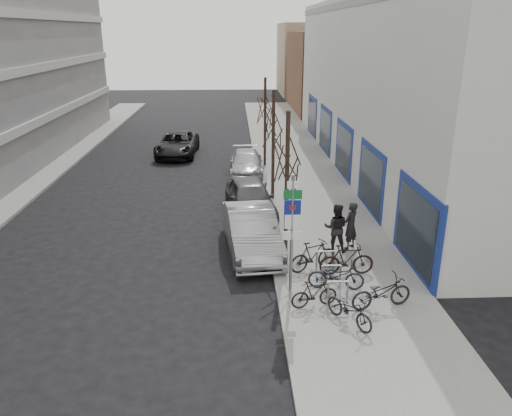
{
  "coord_description": "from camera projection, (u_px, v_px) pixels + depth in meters",
  "views": [
    {
      "loc": [
        0.71,
        -13.85,
        8.15
      ],
      "look_at": [
        1.47,
        3.32,
        2.0
      ],
      "focal_mm": 35.0,
      "sensor_mm": 36.0,
      "label": 1
    }
  ],
  "objects": [
    {
      "name": "bike_near_left",
      "position": [
        350.0,
        307.0,
        14.25
      ],
      "size": [
        1.4,
        1.74,
        1.06
      ],
      "primitive_type": "imported",
      "rotation": [
        0.0,
        0.0,
        0.58
      ],
      "color": "black",
      "rests_on": "sidewalk_east"
    },
    {
      "name": "highway_sign_pole",
      "position": [
        292.0,
        230.0,
        15.0
      ],
      "size": [
        0.55,
        0.1,
        4.2
      ],
      "color": "gray",
      "rests_on": "ground"
    },
    {
      "name": "meter_mid",
      "position": [
        266.0,
        192.0,
        23.52
      ],
      "size": [
        0.1,
        0.08,
        1.27
      ],
      "color": "gray",
      "rests_on": "sidewalk_east"
    },
    {
      "name": "ground",
      "position": [
        214.0,
        304.0,
        15.74
      ],
      "size": [
        120.0,
        120.0,
        0.0
      ],
      "primitive_type": "plane",
      "color": "black",
      "rests_on": "ground"
    },
    {
      "name": "tree_far",
      "position": [
        265.0,
        101.0,
        29.99
      ],
      "size": [
        1.8,
        1.8,
        5.5
      ],
      "color": "black",
      "rests_on": "ground"
    },
    {
      "name": "commercial_building",
      "position": [
        506.0,
        86.0,
        29.81
      ],
      "size": [
        20.0,
        32.0,
        10.0
      ],
      "primitive_type": "cube",
      "color": "#B7B7B2",
      "rests_on": "ground"
    },
    {
      "name": "parked_car_mid",
      "position": [
        250.0,
        197.0,
        23.06
      ],
      "size": [
        2.62,
        5.14,
        1.68
      ],
      "primitive_type": "imported",
      "rotation": [
        0.0,
        0.0,
        0.13
      ],
      "color": "#48474C",
      "rests_on": "ground"
    },
    {
      "name": "bike_far_inner",
      "position": [
        347.0,
        259.0,
        17.09
      ],
      "size": [
        1.92,
        0.62,
        1.16
      ],
      "primitive_type": "imported",
      "rotation": [
        0.0,
        0.0,
        1.6
      ],
      "color": "black",
      "rests_on": "sidewalk_east"
    },
    {
      "name": "lane_car",
      "position": [
        177.0,
        144.0,
        34.14
      ],
      "size": [
        2.77,
        5.65,
        1.55
      ],
      "primitive_type": "imported",
      "rotation": [
        0.0,
        0.0,
        -0.04
      ],
      "color": "black",
      "rests_on": "ground"
    },
    {
      "name": "tree_mid",
      "position": [
        273.0,
        119.0,
        23.87
      ],
      "size": [
        1.8,
        1.8,
        5.5
      ],
      "color": "black",
      "rests_on": "ground"
    },
    {
      "name": "meter_back",
      "position": [
        260.0,
        163.0,
        28.69
      ],
      "size": [
        0.1,
        0.08,
        1.27
      ],
      "color": "gray",
      "rests_on": "sidewalk_east"
    },
    {
      "name": "sidewalk_east",
      "position": [
        310.0,
        199.0,
        25.31
      ],
      "size": [
        5.0,
        70.0,
        0.15
      ],
      "primitive_type": "cube",
      "color": "slate",
      "rests_on": "ground"
    },
    {
      "name": "pedestrian_near",
      "position": [
        351.0,
        226.0,
        19.08
      ],
      "size": [
        0.8,
        0.8,
        1.87
      ],
      "primitive_type": "imported",
      "rotation": [
        0.0,
        0.0,
        3.92
      ],
      "color": "black",
      "rests_on": "sidewalk_east"
    },
    {
      "name": "bike_mid_curb",
      "position": [
        336.0,
        273.0,
        16.16
      ],
      "size": [
        1.88,
        0.82,
        1.11
      ],
      "primitive_type": "imported",
      "rotation": [
        0.0,
        0.0,
        1.42
      ],
      "color": "black",
      "rests_on": "sidewalk_east"
    },
    {
      "name": "parked_car_back",
      "position": [
        246.0,
        163.0,
        29.62
      ],
      "size": [
        1.98,
        4.75,
        1.37
      ],
      "primitive_type": "imported",
      "rotation": [
        0.0,
        0.0,
        -0.01
      ],
      "color": "#A3A3A8",
      "rests_on": "ground"
    },
    {
      "name": "pedestrian_far",
      "position": [
        336.0,
        227.0,
        18.86
      ],
      "size": [
        0.79,
        0.62,
        1.91
      ],
      "primitive_type": "imported",
      "rotation": [
        0.0,
        0.0,
        2.92
      ],
      "color": "black",
      "rests_on": "sidewalk_east"
    },
    {
      "name": "tan_building_far",
      "position": [
        329.0,
        59.0,
        66.52
      ],
      "size": [
        13.0,
        12.0,
        9.0
      ],
      "primitive_type": "cube",
      "color": "#937A5B",
      "rests_on": "ground"
    },
    {
      "name": "parked_car_front",
      "position": [
        252.0,
        231.0,
        19.17
      ],
      "size": [
        2.38,
        5.37,
        1.71
      ],
      "primitive_type": "imported",
      "rotation": [
        0.0,
        0.0,
        0.11
      ],
      "color": "#96979B",
      "rests_on": "ground"
    },
    {
      "name": "bike_near_right",
      "position": [
        314.0,
        293.0,
        15.13
      ],
      "size": [
        1.56,
        0.76,
        0.91
      ],
      "primitive_type": "imported",
      "rotation": [
        0.0,
        0.0,
        1.79
      ],
      "color": "black",
      "rests_on": "sidewalk_east"
    },
    {
      "name": "brick_building_far",
      "position": [
        350.0,
        72.0,
        52.56
      ],
      "size": [
        12.0,
        14.0,
        8.0
      ],
      "primitive_type": "cube",
      "color": "brown",
      "rests_on": "ground"
    },
    {
      "name": "bike_mid_inner",
      "position": [
        313.0,
        255.0,
        17.44
      ],
      "size": [
        1.92,
        1.26,
        1.13
      ],
      "primitive_type": "imported",
      "rotation": [
        0.0,
        0.0,
        1.99
      ],
      "color": "black",
      "rests_on": "sidewalk_east"
    },
    {
      "name": "meter_front",
      "position": [
        275.0,
        238.0,
        18.34
      ],
      "size": [
        0.1,
        0.08,
        1.27
      ],
      "color": "gray",
      "rests_on": "sidewalk_east"
    },
    {
      "name": "tree_near",
      "position": [
        288.0,
        150.0,
        17.76
      ],
      "size": [
        1.8,
        1.8,
        5.5
      ],
      "color": "black",
      "rests_on": "ground"
    },
    {
      "name": "bike_rack",
      "position": [
        331.0,
        274.0,
        16.24
      ],
      "size": [
        0.66,
        2.26,
        0.83
      ],
      "color": "gray",
      "rests_on": "sidewalk_east"
    },
    {
      "name": "bike_far_curb",
      "position": [
        382.0,
        290.0,
        15.05
      ],
      "size": [
        2.05,
        1.04,
        1.2
      ],
      "primitive_type": "imported",
      "rotation": [
        0.0,
        0.0,
        1.81
      ],
      "color": "black",
      "rests_on": "sidewalk_east"
    }
  ]
}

